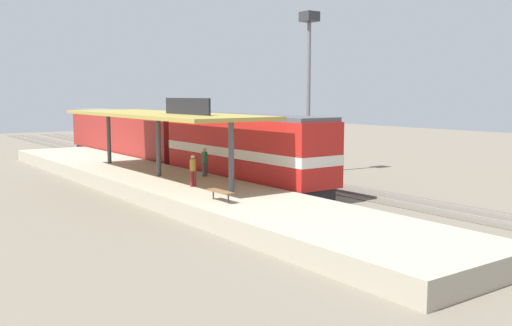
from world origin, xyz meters
TOP-DOWN VIEW (x-y plane):
  - ground_plane at (2.00, 0.00)m, footprint 120.00×120.00m
  - track_near at (0.00, 0.00)m, footprint 3.20×110.00m
  - track_far at (4.60, 0.00)m, footprint 3.20×110.00m
  - platform at (-4.60, 0.00)m, footprint 6.00×44.00m
  - station_canopy at (-4.60, -0.09)m, footprint 5.20×18.00m
  - platform_bench at (-6.00, -9.24)m, footprint 0.44×1.70m
  - locomotive at (0.00, -2.38)m, footprint 2.93×14.43m
  - passenger_carriage_single at (0.00, 15.62)m, footprint 2.90×20.00m
  - freight_car at (4.60, 6.45)m, footprint 2.80×12.00m
  - light_mast at (7.80, 0.64)m, footprint 1.10×1.10m
  - person_waiting at (-2.48, -1.83)m, footprint 0.34×0.34m
  - person_walking at (-4.92, -4.75)m, footprint 0.34×0.34m

SIDE VIEW (x-z plane):
  - ground_plane at x=2.00m, z-range 0.00..0.00m
  - track_near at x=0.00m, z-range -0.05..0.11m
  - track_far at x=4.60m, z-range -0.05..0.11m
  - platform at x=-4.60m, z-range 0.00..0.90m
  - platform_bench at x=-6.00m, z-range 1.09..1.59m
  - person_waiting at x=-2.48m, z-range 1.00..2.71m
  - person_walking at x=-4.92m, z-range 1.00..2.71m
  - freight_car at x=4.60m, z-range 0.20..3.74m
  - passenger_carriage_single at x=0.00m, z-range 0.19..4.43m
  - locomotive at x=0.00m, z-range 0.19..4.63m
  - station_canopy at x=-4.60m, z-range 2.18..6.88m
  - light_mast at x=7.80m, z-range 2.55..14.25m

